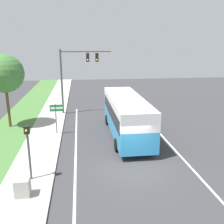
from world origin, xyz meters
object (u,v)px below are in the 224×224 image
object	(u,v)px
bus	(126,113)
signal_gantry	(76,69)
street_sign	(57,113)
utility_cabinet	(23,188)
pedestrian_signal	(28,144)

from	to	relation	value
bus	signal_gantry	xyz separation A→B (m)	(-4.11, 7.45, 2.96)
street_sign	utility_cabinet	world-z (taller)	street_sign
bus	signal_gantry	size ratio (longest dim) A/B	1.45
street_sign	signal_gantry	bearing A→B (deg)	75.84
signal_gantry	utility_cabinet	bearing A→B (deg)	-99.65
pedestrian_signal	utility_cabinet	size ratio (longest dim) A/B	3.57
utility_cabinet	street_sign	bearing A→B (deg)	83.68
bus	pedestrian_signal	bearing A→B (deg)	-135.67
street_sign	utility_cabinet	bearing A→B (deg)	-96.32
signal_gantry	pedestrian_signal	xyz separation A→B (m)	(-2.54, -13.94, -2.68)
utility_cabinet	pedestrian_signal	bearing A→B (deg)	86.07
bus	pedestrian_signal	size ratio (longest dim) A/B	3.08
street_sign	pedestrian_signal	bearing A→B (deg)	-96.84
bus	utility_cabinet	bearing A→B (deg)	-129.78
pedestrian_signal	bus	bearing A→B (deg)	44.33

